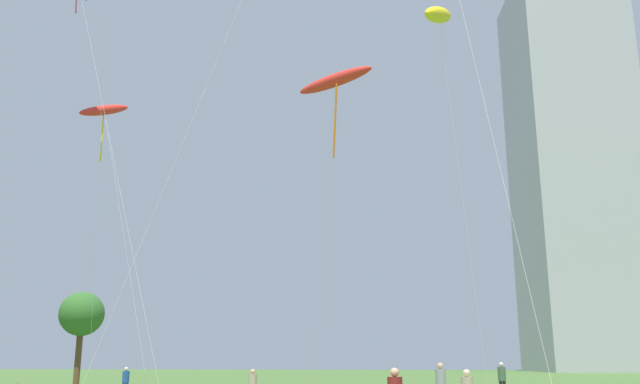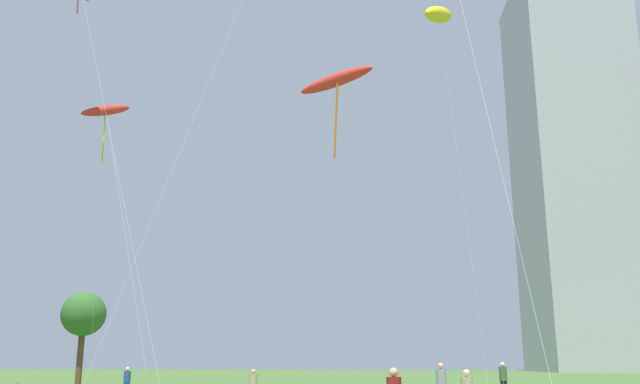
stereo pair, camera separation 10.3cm
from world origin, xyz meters
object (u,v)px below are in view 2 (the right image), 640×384
at_px(person_standing_6, 503,377).
at_px(kite_flying_5, 439,15).
at_px(distant_highrise_0, 575,167).
at_px(kite_flying_0, 336,81).
at_px(kite_flying_7, 106,111).
at_px(park_tree_1, 84,315).
at_px(person_standing_0, 441,383).
at_px(person_standing_2, 127,380).

xyz_separation_m(person_standing_6, kite_flying_5, (-2.85, -9.97, 15.48)).
relative_size(person_standing_6, distant_highrise_0, 0.02).
xyz_separation_m(kite_flying_0, kite_flying_7, (-17.93, 10.04, 3.13)).
distance_m(park_tree_1, distant_highrise_0, 110.27).
relative_size(person_standing_0, distant_highrise_0, 0.02).
bearing_deg(kite_flying_5, kite_flying_7, 145.69).
distance_m(person_standing_0, distant_highrise_0, 115.85).
bearing_deg(distant_highrise_0, kite_flying_0, -114.45).
height_order(person_standing_6, distant_highrise_0, distant_highrise_0).
distance_m(person_standing_0, person_standing_6, 9.99).
xyz_separation_m(person_standing_0, park_tree_1, (-22.78, 14.72, 3.78)).
height_order(kite_flying_7, distant_highrise_0, distant_highrise_0).
distance_m(person_standing_2, distant_highrise_0, 115.39).
bearing_deg(kite_flying_5, kite_flying_0, 132.28).
bearing_deg(kite_flying_5, person_standing_2, 156.69).
bearing_deg(park_tree_1, person_standing_2, -49.78).
height_order(kite_flying_0, distant_highrise_0, distant_highrise_0).
xyz_separation_m(kite_flying_5, kite_flying_7, (-23.20, 15.84, 2.83)).
bearing_deg(distant_highrise_0, person_standing_2, -120.17).
bearing_deg(person_standing_6, person_standing_0, -105.43).
xyz_separation_m(kite_flying_7, park_tree_1, (-0.12, -0.54, -14.53)).
bearing_deg(person_standing_2, kite_flying_0, -36.80).
height_order(person_standing_2, kite_flying_5, kite_flying_5).
relative_size(person_standing_0, park_tree_1, 0.28).
bearing_deg(person_standing_0, person_standing_2, -106.11).
height_order(kite_flying_0, park_tree_1, kite_flying_0).
distance_m(kite_flying_7, distant_highrise_0, 106.19).
xyz_separation_m(kite_flying_0, distant_highrise_0, (34.91, 100.09, 22.50)).
distance_m(person_standing_6, kite_flying_0, 17.72).
bearing_deg(distant_highrise_0, kite_flying_5, -110.86).
height_order(person_standing_2, park_tree_1, park_tree_1).
height_order(person_standing_6, kite_flying_0, kite_flying_0).
distance_m(person_standing_6, park_tree_1, 26.97).
bearing_deg(person_standing_2, person_standing_6, -21.69).
bearing_deg(kite_flying_0, person_standing_0, -47.84).
distance_m(kite_flying_5, park_tree_1, 30.25).
bearing_deg(person_standing_0, park_tree_1, -116.73).
bearing_deg(park_tree_1, kite_flying_7, 76.93).
bearing_deg(kite_flying_0, distant_highrise_0, 70.77).
bearing_deg(kite_flying_0, kite_flying_5, -47.72).
bearing_deg(kite_flying_5, person_standing_0, 133.32).
bearing_deg(person_standing_6, kite_flying_7, 171.72).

